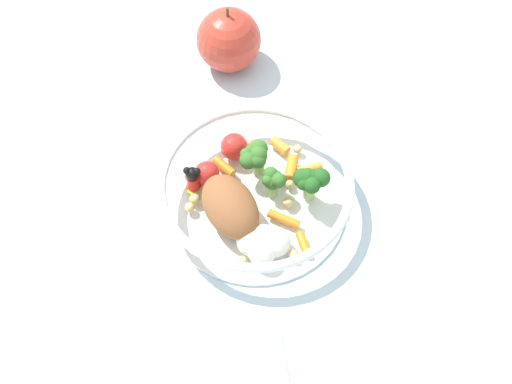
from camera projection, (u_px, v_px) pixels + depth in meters
The scene contains 3 objects.
ground_plane at pixel (257, 197), 0.81m from camera, with size 2.40×2.40×0.00m, color silver.
food_container at pixel (254, 195), 0.78m from camera, with size 0.21×0.21×0.06m.
loose_apple at pixel (229, 40), 0.89m from camera, with size 0.08×0.08×0.09m.
Camera 1 is at (-0.03, 0.43, 0.69)m, focal length 51.31 mm.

